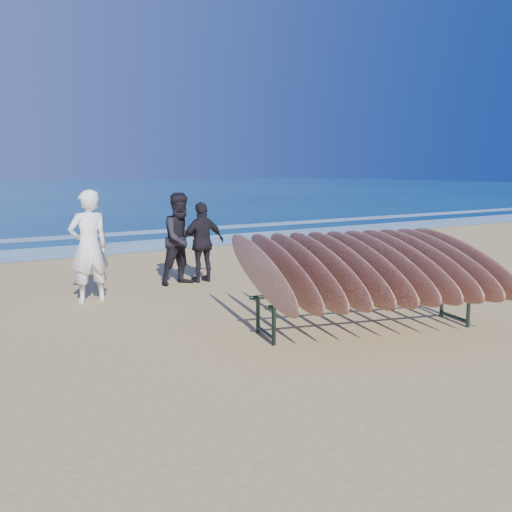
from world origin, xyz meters
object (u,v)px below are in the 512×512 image
object	(u,v)px
surfboard_rack	(366,266)
person_dark_b	(203,242)
person_white	(89,246)

from	to	relation	value
surfboard_rack	person_dark_b	world-z (taller)	person_dark_b
person_dark_b	surfboard_rack	bearing A→B (deg)	91.72
person_white	person_dark_b	bearing A→B (deg)	-168.42
person_white	surfboard_rack	bearing A→B (deg)	120.31
surfboard_rack	person_dark_b	distance (m)	4.62
person_dark_b	person_white	bearing A→B (deg)	15.46
surfboard_rack	person_white	distance (m)	4.74
surfboard_rack	person_dark_b	xyz separation A→B (m)	(0.06, 4.62, -0.11)
surfboard_rack	person_dark_b	size ratio (longest dim) A/B	2.42
surfboard_rack	person_white	size ratio (longest dim) A/B	2.02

